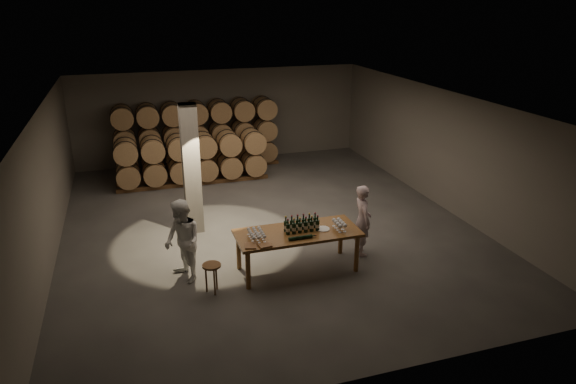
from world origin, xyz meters
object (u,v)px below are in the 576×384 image
object	(u,v)px
plate	(323,229)
person_man	(362,220)
bottle_cluster	(302,225)
notebook_near	(265,245)
person_woman	(183,241)
stool	(212,270)
tasting_table	(298,236)

from	to	relation	value
plate	person_man	world-z (taller)	person_man
bottle_cluster	person_man	world-z (taller)	person_man
notebook_near	person_woman	size ratio (longest dim) A/B	0.14
bottle_cluster	stool	world-z (taller)	bottle_cluster
plate	stool	bearing A→B (deg)	-173.12
plate	stool	size ratio (longest dim) A/B	0.48
tasting_table	person_woman	size ratio (longest dim) A/B	1.49
tasting_table	person_man	distance (m)	1.66
plate	person_man	size ratio (longest dim) A/B	0.18
plate	person_woman	world-z (taller)	person_woman
person_man	person_woman	distance (m)	3.97
tasting_table	stool	bearing A→B (deg)	-169.81
plate	notebook_near	world-z (taller)	notebook_near
notebook_near	person_man	size ratio (longest dim) A/B	0.15
notebook_near	stool	size ratio (longest dim) A/B	0.40
tasting_table	person_woman	xyz separation A→B (m)	(-2.34, 0.33, 0.08)
tasting_table	plate	bearing A→B (deg)	-4.69
person_man	bottle_cluster	bearing A→B (deg)	104.66
tasting_table	bottle_cluster	distance (m)	0.25
tasting_table	bottle_cluster	xyz separation A→B (m)	(0.09, 0.01, 0.23)
bottle_cluster	person_man	bearing A→B (deg)	10.18
plate	person_woman	distance (m)	2.92
stool	bottle_cluster	bearing A→B (deg)	10.02
person_man	notebook_near	bearing A→B (deg)	110.93
stool	tasting_table	bearing A→B (deg)	10.19
tasting_table	person_woman	distance (m)	2.37
plate	stool	world-z (taller)	plate
notebook_near	person_man	xyz separation A→B (m)	(2.46, 0.72, -0.09)
plate	person_man	distance (m)	1.13
plate	tasting_table	bearing A→B (deg)	175.31
bottle_cluster	person_man	distance (m)	1.57
bottle_cluster	notebook_near	world-z (taller)	bottle_cluster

